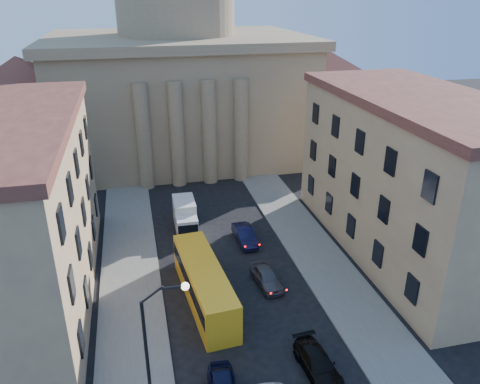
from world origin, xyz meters
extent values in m
cube|color=#63615A|center=(-8.50, 18.00, 0.07)|extent=(5.00, 60.00, 0.15)
cube|color=#63615A|center=(8.50, 18.00, 0.07)|extent=(5.00, 60.00, 0.15)
cube|color=#856B52|center=(0.00, 56.00, 8.00)|extent=(34.00, 26.00, 16.00)
cube|color=#856B52|center=(0.00, 56.00, 16.40)|extent=(35.50, 27.50, 1.20)
cylinder|color=#856B52|center=(0.00, 56.00, 20.00)|extent=(16.00, 16.00, 8.00)
cube|color=#856B52|center=(-21.00, 54.00, 5.50)|extent=(13.00, 13.00, 11.00)
cone|color=#522923|center=(-21.00, 54.00, 13.00)|extent=(26.02, 26.02, 4.00)
cube|color=#856B52|center=(21.00, 54.00, 5.50)|extent=(13.00, 13.00, 11.00)
cone|color=#522923|center=(21.00, 54.00, 13.00)|extent=(26.02, 26.02, 4.00)
cylinder|color=#856B52|center=(-6.00, 42.80, 6.50)|extent=(1.80, 1.80, 13.00)
cylinder|color=#856B52|center=(-2.00, 42.80, 6.50)|extent=(1.80, 1.80, 13.00)
cylinder|color=#856B52|center=(2.00, 42.80, 6.50)|extent=(1.80, 1.80, 13.00)
cylinder|color=#856B52|center=(6.00, 42.80, 6.50)|extent=(1.80, 1.80, 13.00)
cube|color=tan|center=(-17.00, 22.00, 7.00)|extent=(11.00, 26.00, 14.00)
cube|color=tan|center=(17.00, 22.00, 7.00)|extent=(11.00, 26.00, 14.00)
cube|color=#522923|center=(17.00, 22.00, 14.30)|extent=(11.60, 26.60, 0.80)
cylinder|color=black|center=(-7.50, 8.00, 4.00)|extent=(0.20, 0.20, 8.00)
cylinder|color=black|center=(-6.95, 8.00, 8.35)|extent=(1.30, 0.12, 0.96)
cylinder|color=black|center=(-5.95, 8.00, 8.65)|extent=(1.30, 0.12, 0.12)
sphere|color=white|center=(-5.20, 8.00, 8.60)|extent=(0.44, 0.44, 0.44)
imported|color=black|center=(3.11, 8.91, 0.69)|extent=(2.26, 4.87, 1.38)
imported|color=#47484C|center=(2.62, 19.04, 0.73)|extent=(2.16, 4.46, 1.47)
imported|color=black|center=(2.55, 26.48, 0.76)|extent=(1.75, 4.65, 1.52)
cube|color=#FAAE1B|center=(-2.79, 18.00, 1.60)|extent=(3.57, 11.56, 3.21)
cube|color=black|center=(-2.79, 18.00, 2.12)|extent=(3.58, 10.95, 1.14)
cylinder|color=black|center=(-3.46, 13.78, 0.52)|extent=(0.40, 1.06, 1.03)
cylinder|color=black|center=(-1.40, 13.96, 0.52)|extent=(0.40, 1.06, 1.03)
cylinder|color=black|center=(-4.18, 22.03, 0.52)|extent=(0.40, 1.06, 1.03)
cylinder|color=black|center=(-2.12, 22.21, 0.52)|extent=(0.40, 1.06, 1.03)
cube|color=silver|center=(-2.77, 28.83, 1.08)|extent=(2.10, 2.19, 2.15)
cube|color=black|center=(-2.79, 27.80, 1.35)|extent=(1.98, 0.15, 0.99)
cube|color=silver|center=(-2.72, 31.26, 1.57)|extent=(2.22, 3.81, 2.78)
cylinder|color=black|center=(-3.67, 28.49, 0.40)|extent=(0.27, 0.81, 0.81)
cylinder|color=black|center=(-1.88, 28.46, 0.40)|extent=(0.27, 0.81, 0.81)
cylinder|color=black|center=(-3.61, 32.08, 0.40)|extent=(0.27, 0.81, 0.81)
cylinder|color=black|center=(-1.81, 32.05, 0.40)|extent=(0.27, 0.81, 0.81)
camera|label=1|loc=(-7.07, -12.50, 22.87)|focal=35.00mm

